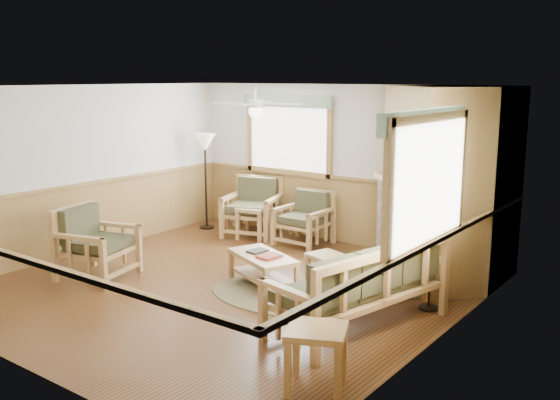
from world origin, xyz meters
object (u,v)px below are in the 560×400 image
Objects in this scene: end_table_sofa at (316,359)px; footstool at (326,267)px; floor_lamp_left at (206,181)px; floor_lamp_right at (431,249)px; armchair_back_left at (252,207)px; end_table_chairs at (253,223)px; armchair_back_right at (303,218)px; armchair_left at (97,242)px; coffee_table at (263,270)px; sofa at (359,285)px.

footstool is (-1.63, 2.70, -0.11)m from end_table_sofa.
floor_lamp_left is at bearing 160.39° from footstool.
floor_lamp_right reaches higher than end_table_sofa.
floor_lamp_right is (4.08, -1.55, 0.26)m from armchair_back_left.
footstool is (2.45, -1.36, -0.32)m from armchair_back_left.
armchair_back_right is at bearing 12.70° from end_table_chairs.
armchair_back_left reaches higher than footstool.
end_table_chairs is at bearing -22.81° from armchair_left.
coffee_table is 0.71× the size of floor_lamp_right.
coffee_table is at bearing -34.00° from floor_lamp_left.
sofa is 2.01× the size of coffee_table.
floor_lamp_left reaches higher than armchair_left.
armchair_back_left is 2.82m from footstool.
armchair_back_right reaches higher than footstool.
armchair_back_right is at bearing 3.94° from floor_lamp_left.
armchair_back_left reaches higher than coffee_table.
sofa is at bearing -34.36° from end_table_chairs.
footstool is (2.68, 1.84, -0.32)m from armchair_left.
sofa is at bearing -45.39° from armchair_back_right.
floor_lamp_left is (-4.68, 2.45, 0.39)m from sofa.
end_table_chairs is 2.56m from footstool.
floor_lamp_left is (-2.91, 1.96, 0.68)m from coffee_table.
armchair_left is (-0.24, -3.19, -0.01)m from armchair_back_left.
end_table_chairs is (-0.93, -0.21, -0.17)m from armchair_back_right.
floor_lamp_right is (0.00, 2.51, 0.47)m from end_table_sofa.
floor_lamp_right is (3.90, -1.36, 0.49)m from end_table_chairs.
armchair_back_left is 0.66× the size of floor_lamp_right.
armchair_back_right is 1.61× the size of end_table_chairs.
armchair_back_right is 0.59× the size of floor_lamp_right.
armchair_left reaches higher than footstool.
floor_lamp_left is (-1.02, -0.12, 0.39)m from armchair_back_left.
footstool is at bearing -19.61° from floor_lamp_left.
sofa is at bearing 7.35° from coffee_table.
armchair_back_left reaches higher than armchair_left.
sofa is at bearing -112.15° from floor_lamp_right.
armchair_left reaches higher than end_table_chairs.
end_table_chairs reaches higher than coffee_table.
sofa is at bearing -95.91° from armchair_left.
end_table_chairs is (-3.49, 2.38, -0.22)m from sofa.
sofa reaches higher than end_table_sofa.
sofa is 4.48m from armchair_back_left.
armchair_back_left is 5.76m from end_table_sofa.
armchair_left is at bearing -112.94° from armchair_back_left.
floor_lamp_left is at bearing -0.70° from armchair_left.
footstool is (1.34, -1.38, -0.26)m from armchair_back_right.
end_table_chairs is 1.30× the size of footstool.
armchair_left reaches higher than sofa.
armchair_back_right is 2.26m from coffee_table.
coffee_table is (-1.77, 0.48, -0.29)m from sofa.
coffee_table is 2.32m from floor_lamp_right.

